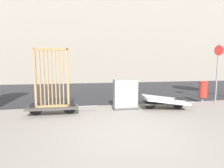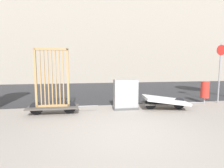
{
  "view_description": "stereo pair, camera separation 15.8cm",
  "coord_description": "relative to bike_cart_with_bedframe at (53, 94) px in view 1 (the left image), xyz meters",
  "views": [
    {
      "loc": [
        -1.2,
        -3.97,
        1.68
      ],
      "look_at": [
        0.0,
        2.17,
        1.02
      ],
      "focal_mm": 28.0,
      "sensor_mm": 36.0,
      "label": 1
    },
    {
      "loc": [
        -1.05,
        -4.0,
        1.68
      ],
      "look_at": [
        0.0,
        2.17,
        1.02
      ],
      "focal_mm": 28.0,
      "sensor_mm": 36.0,
      "label": 2
    }
  ],
  "objects": [
    {
      "name": "bike_cart_with_mattress",
      "position": [
        4.14,
        -0.0,
        -0.39
      ],
      "size": [
        2.43,
        1.25,
        0.51
      ],
      "rotation": [
        0.0,
        0.0,
        -0.13
      ],
      "color": "#4C4742",
      "rests_on": "ground_plane"
    },
    {
      "name": "trash_bin",
      "position": [
        6.37,
        0.69,
        -0.11
      ],
      "size": [
        0.35,
        0.35,
        0.98
      ],
      "color": "gray",
      "rests_on": "ground_plane"
    },
    {
      "name": "ground_plane",
      "position": [
        2.06,
        -2.17,
        -0.72
      ],
      "size": [
        60.0,
        60.0,
        0.0
      ],
      "primitive_type": "plane",
      "color": "gray"
    },
    {
      "name": "utility_cabinet",
      "position": [
        2.64,
        0.26,
        -0.19
      ],
      "size": [
        0.96,
        0.42,
        1.15
      ],
      "color": "#4C4C4C",
      "rests_on": "ground_plane"
    },
    {
      "name": "bike_cart_with_bedframe",
      "position": [
        0.0,
        0.0,
        0.0
      ],
      "size": [
        2.41,
        0.7,
        2.26
      ],
      "rotation": [
        0.0,
        0.0,
        -0.02
      ],
      "color": "#4C4742",
      "rests_on": "ground_plane"
    },
    {
      "name": "building_facade",
      "position": [
        2.06,
        12.59,
        5.17
      ],
      "size": [
        48.0,
        4.0,
        11.78
      ],
      "color": "#9E9384",
      "rests_on": "ground_plane"
    },
    {
      "name": "road_strip",
      "position": [
        2.06,
        5.82,
        -0.72
      ],
      "size": [
        56.0,
        9.55,
        0.01
      ],
      "color": "#2D2D30",
      "rests_on": "ground_plane"
    },
    {
      "name": "sign_post",
      "position": [
        7.04,
        0.69,
        0.91
      ],
      "size": [
        0.46,
        0.06,
        2.63
      ],
      "color": "gray",
      "rests_on": "ground_plane"
    }
  ]
}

